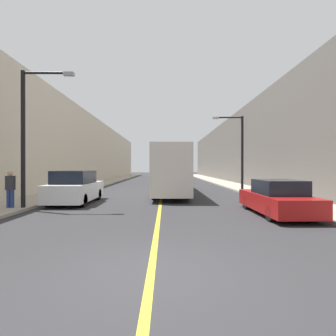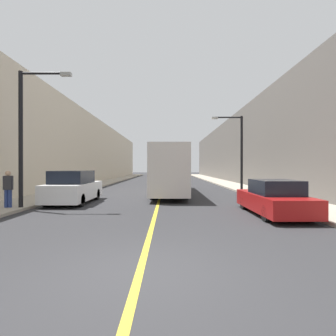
# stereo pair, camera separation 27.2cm
# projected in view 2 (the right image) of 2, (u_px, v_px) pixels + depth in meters

# --- Properties ---
(ground_plane) EXTENTS (200.00, 200.00, 0.00)m
(ground_plane) POSITION_uv_depth(u_px,v_px,m) (140.00, 274.00, 5.04)
(ground_plane) COLOR #2D2D30
(sidewalk_left) EXTENTS (2.83, 72.00, 0.13)m
(sidewalk_left) POSITION_uv_depth(u_px,v_px,m) (108.00, 182.00, 35.06)
(sidewalk_left) COLOR #A89E8C
(sidewalk_left) RESTS_ON ground
(sidewalk_right) EXTENTS (2.83, 72.00, 0.13)m
(sidewalk_right) POSITION_uv_depth(u_px,v_px,m) (222.00, 182.00, 35.01)
(sidewalk_right) COLOR #A89E8C
(sidewalk_right) RESTS_ON ground
(building_row_left) EXTENTS (4.00, 72.00, 8.70)m
(building_row_left) POSITION_uv_depth(u_px,v_px,m) (82.00, 150.00, 35.06)
(building_row_left) COLOR beige
(building_row_left) RESTS_ON ground
(building_row_right) EXTENTS (4.00, 72.00, 8.86)m
(building_row_right) POSITION_uv_depth(u_px,v_px,m) (247.00, 149.00, 34.99)
(building_row_right) COLOR #66605B
(building_row_right) RESTS_ON ground
(road_center_line) EXTENTS (0.16, 72.00, 0.01)m
(road_center_line) POSITION_uv_depth(u_px,v_px,m) (165.00, 182.00, 35.03)
(road_center_line) COLOR gold
(road_center_line) RESTS_ON ground
(bus) EXTENTS (2.42, 12.24, 3.45)m
(bus) POSITION_uv_depth(u_px,v_px,m) (170.00, 170.00, 20.49)
(bus) COLOR silver
(bus) RESTS_ON ground
(parked_suv_left) EXTENTS (2.03, 4.81, 1.85)m
(parked_suv_left) POSITION_uv_depth(u_px,v_px,m) (74.00, 188.00, 14.98)
(parked_suv_left) COLOR silver
(parked_suv_left) RESTS_ON ground
(car_right_near) EXTENTS (1.89, 4.72, 1.51)m
(car_right_near) POSITION_uv_depth(u_px,v_px,m) (275.00, 199.00, 11.21)
(car_right_near) COLOR maroon
(car_right_near) RESTS_ON ground
(street_lamp_left) EXTENTS (2.52, 0.24, 6.51)m
(street_lamp_left) POSITION_uv_depth(u_px,v_px,m) (27.00, 129.00, 12.53)
(street_lamp_left) COLOR black
(street_lamp_left) RESTS_ON sidewalk_left
(street_lamp_right) EXTENTS (2.52, 0.24, 6.03)m
(street_lamp_right) POSITION_uv_depth(u_px,v_px,m) (239.00, 147.00, 21.09)
(street_lamp_right) COLOR black
(street_lamp_right) RESTS_ON sidewalk_right
(pedestrian) EXTENTS (0.38, 0.24, 1.75)m
(pedestrian) POSITION_uv_depth(u_px,v_px,m) (9.00, 188.00, 12.48)
(pedestrian) COLOR navy
(pedestrian) RESTS_ON sidewalk_left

